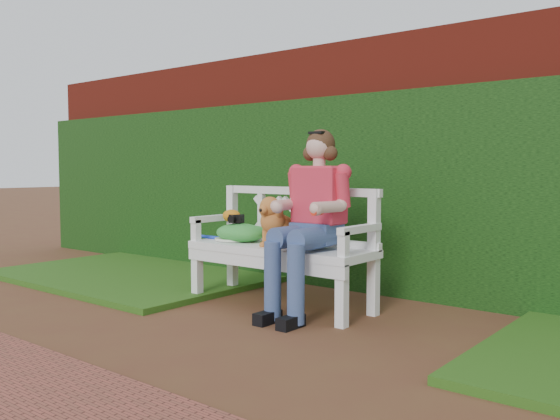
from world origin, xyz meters
The scene contains 11 objects.
ground centered at (0.00, 0.00, 0.00)m, with size 60.00×60.00×0.00m, color #542D1E.
brick_wall centered at (0.00, 1.90, 1.10)m, with size 10.00×0.30×2.20m, color maroon.
ivy_hedge centered at (0.00, 1.68, 0.85)m, with size 10.00×0.18×1.70m, color #265D19.
grass_left centered at (-2.40, 0.90, 0.03)m, with size 2.60×2.00×0.05m, color #193E0D.
garden_bench centered at (-0.51, 0.75, 0.24)m, with size 1.58×0.60×0.48m, color white, non-canonical shape.
seated_woman centered at (-0.17, 0.73, 0.65)m, with size 0.55×0.73×1.30m, color red, non-canonical shape.
dog centered at (-0.49, 0.70, 0.67)m, with size 0.26×0.35×0.38m, color #B0582D, non-canonical shape.
tennis_racket centered at (-1.01, 0.70, 0.49)m, with size 0.57×0.24×0.03m, color white, non-canonical shape.
green_bag centered at (-0.91, 0.74, 0.55)m, with size 0.43×0.34×0.15m, color #2A8D3C, non-canonical shape.
camera_item centered at (-0.94, 0.72, 0.66)m, with size 0.10×0.08×0.07m, color black.
baseball_glove centered at (-1.01, 0.73, 0.68)m, with size 0.17×0.12×0.11m, color #C47113.
Camera 1 is at (2.31, -2.77, 1.07)m, focal length 38.00 mm.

